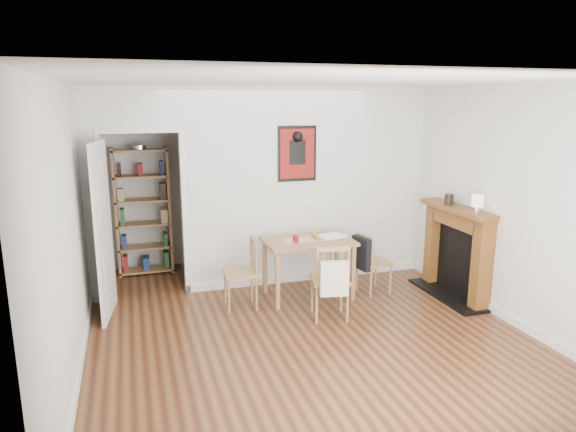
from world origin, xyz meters
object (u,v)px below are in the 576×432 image
object	(u,v)px
dining_table	(308,247)
fireplace	(457,249)
chair_front	(330,280)
bookshelf	(143,212)
chair_right	(373,262)
ceramic_jar_b	(449,198)
mantel_lamp	(477,202)
notebook	(331,236)
ceramic_jar_a	(449,199)
orange_fruit	(314,234)
red_glass	(296,239)
chair_left	(240,273)

from	to	relation	value
dining_table	fireplace	xyz separation A→B (m)	(1.79, -0.52, -0.04)
chair_front	bookshelf	bearing A→B (deg)	130.26
chair_right	bookshelf	bearing A→B (deg)	148.12
bookshelf	ceramic_jar_b	xyz separation A→B (m)	(3.71, -1.85, 0.32)
fireplace	mantel_lamp	xyz separation A→B (m)	(-0.07, -0.39, 0.68)
notebook	ceramic_jar_a	xyz separation A→B (m)	(1.38, -0.45, 0.48)
bookshelf	orange_fruit	distance (m)	2.51
orange_fruit	notebook	xyz separation A→B (m)	(0.21, -0.06, -0.03)
bookshelf	fireplace	xyz separation A→B (m)	(3.71, -2.10, -0.27)
mantel_lamp	notebook	bearing A→B (deg)	145.21
red_glass	orange_fruit	xyz separation A→B (m)	(0.31, 0.20, -0.01)
bookshelf	mantel_lamp	bearing A→B (deg)	-34.40
fireplace	orange_fruit	xyz separation A→B (m)	(-1.67, 0.64, 0.16)
red_glass	mantel_lamp	world-z (taller)	mantel_lamp
bookshelf	orange_fruit	size ratio (longest dim) A/B	24.33
ceramic_jar_b	chair_left	bearing A→B (deg)	176.03
chair_left	ceramic_jar_b	xyz separation A→B (m)	(2.68, -0.19, 0.79)
chair_left	bookshelf	size ratio (longest dim) A/B	0.47
fireplace	bookshelf	bearing A→B (deg)	150.48
dining_table	chair_front	bearing A→B (deg)	-89.04
red_glass	notebook	size ratio (longest dim) A/B	0.28
chair_right	mantel_lamp	size ratio (longest dim) A/B	3.65
chair_right	orange_fruit	distance (m)	0.84
orange_fruit	fireplace	bearing A→B (deg)	-20.92
chair_front	orange_fruit	xyz separation A→B (m)	(0.11, 0.81, 0.32)
chair_front	fireplace	world-z (taller)	fireplace
chair_front	ceramic_jar_b	world-z (taller)	ceramic_jar_b
chair_front	bookshelf	world-z (taller)	bookshelf
chair_right	mantel_lamp	world-z (taller)	mantel_lamp
mantel_lamp	ceramic_jar_a	size ratio (longest dim) A/B	1.64
dining_table	chair_left	world-z (taller)	chair_left
dining_table	orange_fruit	bearing A→B (deg)	43.80
bookshelf	chair_front	bearing A→B (deg)	-49.74
dining_table	chair_right	xyz separation A→B (m)	(0.83, -0.13, -0.24)
red_glass	ceramic_jar_b	xyz separation A→B (m)	(1.99, -0.19, 0.42)
orange_fruit	notebook	distance (m)	0.22
dining_table	red_glass	size ratio (longest dim) A/B	11.70
ceramic_jar_a	orange_fruit	bearing A→B (deg)	162.30
dining_table	mantel_lamp	xyz separation A→B (m)	(1.73, -0.92, 0.64)
bookshelf	chair_right	bearing A→B (deg)	-31.88
red_glass	orange_fruit	world-z (taller)	red_glass
mantel_lamp	orange_fruit	bearing A→B (deg)	147.25
notebook	bookshelf	bearing A→B (deg)	145.85
ceramic_jar_b	chair_right	bearing A→B (deg)	171.78
chair_right	chair_front	world-z (taller)	chair_front
red_glass	chair_front	bearing A→B (deg)	-71.76
chair_right	ceramic_jar_a	xyz separation A→B (m)	(0.88, -0.26, 0.82)
mantel_lamp	ceramic_jar_a	bearing A→B (deg)	91.50
red_glass	ceramic_jar_a	xyz separation A→B (m)	(1.90, -0.31, 0.44)
dining_table	notebook	size ratio (longest dim) A/B	3.23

